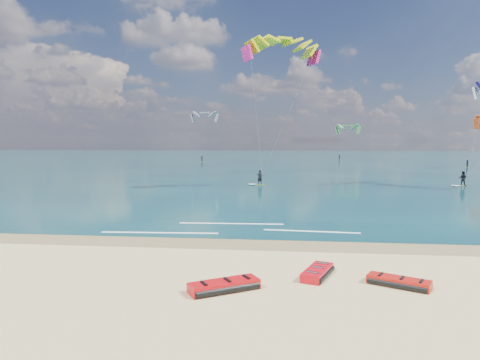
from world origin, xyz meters
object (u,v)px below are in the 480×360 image
Objects in this scene: packed_kite_left at (224,291)px; packed_kite_right at (317,277)px; packed_kite_mid at (399,286)px; kitesurfer_main at (271,108)px.

packed_kite_right is (3.37, 1.93, 0.00)m from packed_kite_left.
packed_kite_mid is 1.05× the size of packed_kite_right.
packed_kite_left is 6.33m from packed_kite_mid.
packed_kite_mid is 0.14× the size of kitesurfer_main.
kitesurfer_main reaches higher than packed_kite_mid.
packed_kite_mid is at bearing -21.07° from packed_kite_left.
kitesurfer_main is at bearing 57.89° from packed_kite_left.
packed_kite_left is 3.88m from packed_kite_right.
packed_kite_left is at bearing 140.24° from packed_kite_right.
packed_kite_right is at bearing -106.22° from kitesurfer_main.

